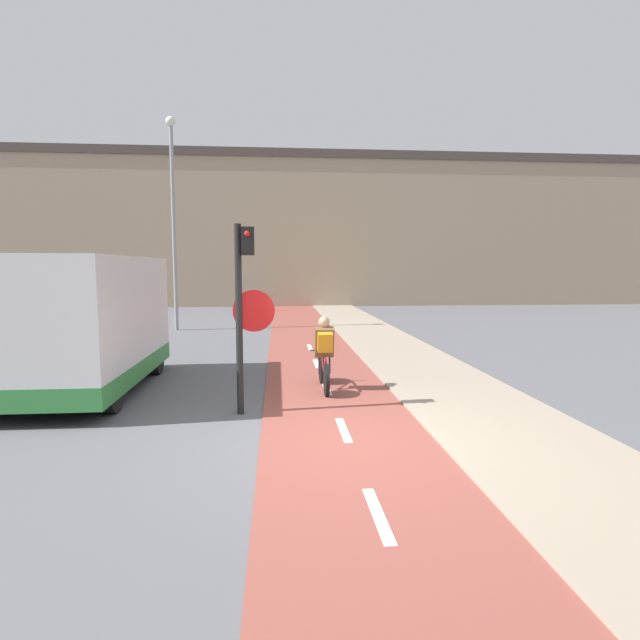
% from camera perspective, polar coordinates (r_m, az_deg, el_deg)
% --- Properties ---
extents(ground_plane, '(120.00, 120.00, 0.00)m').
position_cam_1_polar(ground_plane, '(6.94, 3.26, -13.88)').
color(ground_plane, '#5B5B60').
extents(bike_lane, '(2.39, 60.00, 0.02)m').
position_cam_1_polar(bike_lane, '(6.94, 3.26, -13.79)').
color(bike_lane, brown).
rests_on(bike_lane, ground_plane).
extents(sidewalk_strip, '(2.40, 60.00, 0.05)m').
position_cam_1_polar(sidewalk_strip, '(7.64, 21.78, -12.24)').
color(sidewalk_strip, gray).
rests_on(sidewalk_strip, ground_plane).
extents(building_row_background, '(60.00, 5.20, 9.34)m').
position_cam_1_polar(building_row_background, '(32.82, -3.28, 10.07)').
color(building_row_background, gray).
rests_on(building_row_background, ground_plane).
extents(traffic_light_pole, '(0.67, 0.26, 3.04)m').
position_cam_1_polar(traffic_light_pole, '(8.00, -8.66, 2.57)').
color(traffic_light_pole, black).
rests_on(traffic_light_pole, ground_plane).
extents(street_lamp_far, '(0.36, 0.36, 7.82)m').
position_cam_1_polar(street_lamp_far, '(19.63, -16.44, 12.61)').
color(street_lamp_far, gray).
rests_on(street_lamp_far, ground_plane).
extents(cyclist_near, '(0.46, 1.65, 1.43)m').
position_cam_1_polar(cyclist_near, '(9.59, 0.48, -3.97)').
color(cyclist_near, black).
rests_on(cyclist_near, ground_plane).
extents(van, '(2.13, 4.60, 2.56)m').
position_cam_1_polar(van, '(10.41, -25.34, -0.63)').
color(van, silver).
rests_on(van, ground_plane).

